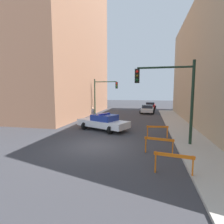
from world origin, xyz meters
TOP-DOWN VIEW (x-y plane):
  - ground_plane at (0.00, 0.00)m, footprint 120.00×120.00m
  - sidewalk_right at (6.20, 0.00)m, footprint 2.40×44.00m
  - building_corner_left at (-12.00, 14.00)m, footprint 14.00×20.00m
  - traffic_light_near at (4.73, 1.32)m, footprint 3.64×0.35m
  - traffic_light_far at (-3.30, 13.93)m, footprint 3.44×0.35m
  - police_car at (-0.66, 4.60)m, footprint 5.04×3.63m
  - parked_car_near at (3.05, 17.96)m, footprint 2.40×4.37m
  - parked_car_mid at (3.53, 25.65)m, footprint 2.44×4.40m
  - pedestrian_crossing at (-2.91, 8.37)m, footprint 0.41×0.41m
  - barrier_front at (4.34, -3.01)m, footprint 1.59×0.40m
  - barrier_mid at (3.88, -0.59)m, footprint 1.58×0.42m
  - barrier_back at (3.95, 2.90)m, footprint 1.59×0.34m

SIDE VIEW (x-z plane):
  - ground_plane at x=0.00m, z-range 0.00..0.00m
  - sidewalk_right at x=6.20m, z-range 0.00..0.12m
  - barrier_front at x=4.34m, z-range 0.17..1.07m
  - barrier_mid at x=3.88m, z-range 0.17..1.07m
  - barrier_back at x=3.95m, z-range 0.17..1.07m
  - parked_car_near at x=3.05m, z-range 0.02..1.33m
  - parked_car_mid at x=3.53m, z-range 0.02..1.33m
  - police_car at x=-0.66m, z-range -0.04..1.48m
  - pedestrian_crossing at x=-2.91m, z-range 0.03..1.69m
  - traffic_light_far at x=-3.30m, z-range 0.80..6.00m
  - traffic_light_near at x=4.73m, z-range 0.93..6.13m
  - building_corner_left at x=-12.00m, z-range 0.00..21.74m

